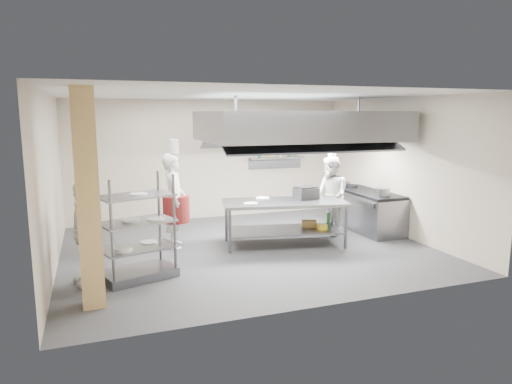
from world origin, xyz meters
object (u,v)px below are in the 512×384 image
object	(u,v)px
island	(284,223)
chef_line	(330,196)
griddle	(306,193)
cooking_range	(367,212)
stockpot	(382,192)
chef_plating	(84,233)
pass_rack	(137,228)
chef_head	(174,201)

from	to	relation	value
island	chef_line	world-z (taller)	chef_line
island	griddle	xyz separation A→B (m)	(0.54, 0.13, 0.57)
island	griddle	distance (m)	0.79
cooking_range	stockpot	bearing A→B (deg)	-97.33
chef_line	chef_plating	size ratio (longest dim) A/B	1.07
cooking_range	chef_line	size ratio (longest dim) A/B	1.15
pass_rack	griddle	distance (m)	3.71
island	chef_head	world-z (taller)	chef_head
chef_head	stockpot	xyz separation A→B (m)	(4.32, -0.81, 0.05)
griddle	stockpot	world-z (taller)	griddle
pass_rack	chef_plating	distance (m)	0.80
pass_rack	cooking_range	world-z (taller)	pass_rack
chef_plating	cooking_range	bearing A→B (deg)	87.87
island	chef_plating	xyz separation A→B (m)	(-3.79, -0.95, 0.36)
island	cooking_range	size ratio (longest dim) A/B	1.23
cooking_range	chef_line	xyz separation A→B (m)	(-1.03, -0.12, 0.45)
chef_line	griddle	bearing A→B (deg)	-67.15
island	pass_rack	distance (m)	3.18
cooking_range	griddle	bearing A→B (deg)	-167.74
stockpot	chef_plating	bearing A→B (deg)	-172.73
chef_line	stockpot	xyz separation A→B (m)	(0.94, -0.57, 0.12)
pass_rack	chef_line	distance (m)	4.47
island	stockpot	world-z (taller)	stockpot
stockpot	griddle	bearing A→B (deg)	169.27
chef_head	griddle	bearing A→B (deg)	-91.78
chef_line	island	bearing A→B (deg)	-69.81
island	chef_line	xyz separation A→B (m)	(1.26, 0.38, 0.42)
cooking_range	stockpot	xyz separation A→B (m)	(-0.09, -0.69, 0.57)
chef_plating	chef_line	bearing A→B (deg)	89.17
island	stockpot	size ratio (longest dim) A/B	9.35
pass_rack	chef_line	size ratio (longest dim) A/B	0.97
pass_rack	griddle	world-z (taller)	pass_rack
griddle	island	bearing A→B (deg)	-174.33
cooking_range	stockpot	world-z (taller)	stockpot
island	pass_rack	world-z (taller)	pass_rack
chef_head	griddle	xyz separation A→B (m)	(2.66, -0.50, 0.08)
chef_plating	griddle	distance (m)	4.47
griddle	chef_plating	bearing A→B (deg)	-173.51
chef_head	stockpot	size ratio (longest dim) A/B	7.17
chef_line	griddle	size ratio (longest dim) A/B	3.85
pass_rack	stockpot	world-z (taller)	pass_rack
pass_rack	stockpot	size ratio (longest dim) A/B	6.44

